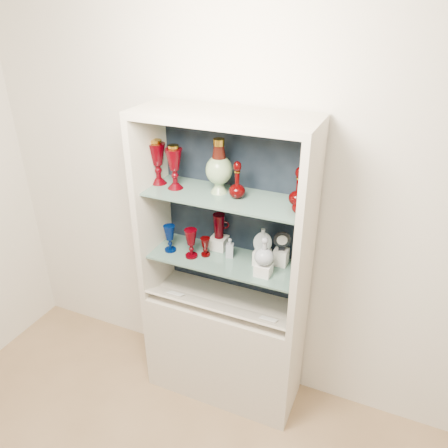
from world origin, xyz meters
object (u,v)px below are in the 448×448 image
at_px(ruby_decanter_a, 237,178).
at_px(clear_round_decanter, 264,252).
at_px(ruby_goblet_tall, 191,243).
at_px(cobalt_goblet, 170,238).
at_px(clear_square_bottle, 230,248).
at_px(pedestal_lamp_left, 158,162).
at_px(ruby_decanter_b, 299,186).
at_px(pedestal_lamp_right, 174,167).
at_px(lidded_bowl, 300,205).
at_px(cameo_medallion, 282,240).
at_px(ruby_pitcher, 219,226).
at_px(enamel_urn, 219,166).
at_px(ruby_goblet_small, 205,247).
at_px(flat_flask, 263,240).

bearing_deg(ruby_decanter_a, clear_round_decanter, -18.99).
distance_m(ruby_decanter_a, ruby_goblet_tall, 0.53).
height_order(cobalt_goblet, clear_square_bottle, cobalt_goblet).
bearing_deg(cobalt_goblet, pedestal_lamp_left, 145.31).
bearing_deg(ruby_decanter_b, clear_round_decanter, -143.76).
distance_m(pedestal_lamp_right, ruby_goblet_tall, 0.47).
bearing_deg(pedestal_lamp_right, lidded_bowl, -3.08).
height_order(pedestal_lamp_right, ruby_goblet_tall, pedestal_lamp_right).
bearing_deg(cameo_medallion, ruby_decanter_b, -46.82).
relative_size(ruby_decanter_a, clear_round_decanter, 1.45).
height_order(pedestal_lamp_left, ruby_decanter_a, pedestal_lamp_left).
relative_size(ruby_goblet_tall, ruby_pitcher, 1.19).
relative_size(pedestal_lamp_left, pedestal_lamp_right, 1.03).
relative_size(enamel_urn, ruby_goblet_tall, 1.68).
xyz_separation_m(pedestal_lamp_left, cobalt_goblet, (0.08, -0.06, -0.47)).
relative_size(cobalt_goblet, ruby_goblet_small, 1.45).
bearing_deg(ruby_goblet_small, pedestal_lamp_right, -178.82).
distance_m(ruby_decanter_b, clear_round_decanter, 0.42).
distance_m(ruby_decanter_a, ruby_decanter_b, 0.34).
xyz_separation_m(ruby_goblet_small, cameo_medallion, (0.45, 0.09, 0.10)).
bearing_deg(pedestal_lamp_left, ruby_pitcher, 14.41).
bearing_deg(cobalt_goblet, ruby_goblet_small, 8.86).
height_order(enamel_urn, ruby_decanter_a, enamel_urn).
distance_m(ruby_goblet_small, clear_round_decanter, 0.41).
distance_m(cobalt_goblet, ruby_pitcher, 0.31).
height_order(ruby_decanter_b, clear_round_decanter, ruby_decanter_b).
height_order(ruby_goblet_small, cameo_medallion, cameo_medallion).
distance_m(lidded_bowl, clear_square_bottle, 0.59).
xyz_separation_m(pedestal_lamp_left, cameo_medallion, (0.76, 0.07, -0.39)).
relative_size(clear_square_bottle, cameo_medallion, 1.06).
distance_m(ruby_decanter_a, ruby_goblet_small, 0.52).
xyz_separation_m(ruby_decanter_b, cobalt_goblet, (-0.76, -0.08, -0.45)).
relative_size(lidded_bowl, cobalt_goblet, 0.54).
xyz_separation_m(ruby_goblet_tall, flat_flask, (0.42, 0.10, 0.07)).
bearing_deg(clear_square_bottle, clear_round_decanter, -22.03).
height_order(ruby_decanter_a, clear_square_bottle, ruby_decanter_a).
bearing_deg(cameo_medallion, ruby_decanter_a, 179.80).
distance_m(clear_round_decanter, cameo_medallion, 0.16).
xyz_separation_m(pedestal_lamp_right, ruby_goblet_tall, (0.11, -0.04, -0.46)).
height_order(ruby_goblet_tall, ruby_goblet_small, ruby_goblet_tall).
height_order(pedestal_lamp_left, flat_flask, pedestal_lamp_left).
distance_m(cobalt_goblet, cameo_medallion, 0.70).
bearing_deg(ruby_goblet_tall, clear_square_bottle, 23.14).
relative_size(ruby_decanter_b, cameo_medallion, 1.91).
bearing_deg(lidded_bowl, cameo_medallion, 130.89).
bearing_deg(ruby_goblet_small, cameo_medallion, 11.30).
height_order(ruby_goblet_tall, ruby_pitcher, ruby_pitcher).
bearing_deg(ruby_goblet_small, enamel_urn, 30.55).
height_order(ruby_decanter_a, clear_round_decanter, ruby_decanter_a).
bearing_deg(ruby_goblet_small, cobalt_goblet, -171.14).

